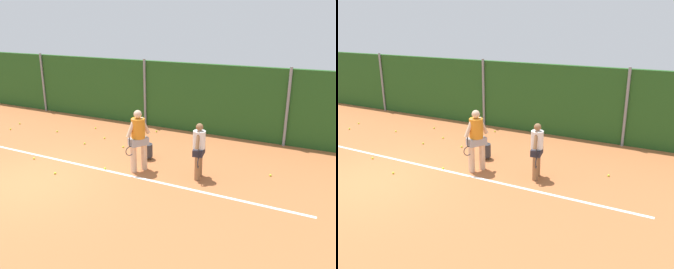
# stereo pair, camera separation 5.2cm
# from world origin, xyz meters

# --- Properties ---
(ground_plane) EXTENTS (30.24, 30.24, 0.00)m
(ground_plane) POSITION_xyz_m (0.00, 1.87, 0.00)
(ground_plane) COLOR #B76638
(hedge_fence_backdrop) EXTENTS (19.66, 0.25, 2.69)m
(hedge_fence_backdrop) POSITION_xyz_m (0.00, 6.36, 1.35)
(hedge_fence_backdrop) COLOR #23511E
(hedge_fence_backdrop) RESTS_ON ground_plane
(fence_post_left) EXTENTS (0.10, 0.10, 2.77)m
(fence_post_left) POSITION_xyz_m (-5.67, 6.18, 1.39)
(fence_post_left) COLOR gray
(fence_post_left) RESTS_ON ground_plane
(fence_post_center) EXTENTS (0.10, 0.10, 2.77)m
(fence_post_center) POSITION_xyz_m (0.00, 6.18, 1.39)
(fence_post_center) COLOR gray
(fence_post_center) RESTS_ON ground_plane
(fence_post_right) EXTENTS (0.10, 0.10, 2.77)m
(fence_post_right) POSITION_xyz_m (5.67, 6.18, 1.39)
(fence_post_right) COLOR gray
(fence_post_right) RESTS_ON ground_plane
(court_baseline_paint) EXTENTS (14.37, 0.10, 0.01)m
(court_baseline_paint) POSITION_xyz_m (0.00, 1.55, 0.00)
(court_baseline_paint) COLOR white
(court_baseline_paint) RESTS_ON ground_plane
(player_foreground_near) EXTENTS (0.54, 0.77, 1.84)m
(player_foreground_near) POSITION_xyz_m (2.23, 1.99, 1.03)
(player_foreground_near) COLOR beige
(player_foreground_near) RESTS_ON ground_plane
(player_midcourt) EXTENTS (0.36, 0.74, 1.60)m
(player_midcourt) POSITION_xyz_m (3.98, 2.32, 0.90)
(player_midcourt) COLOR #8C603D
(player_midcourt) RESTS_ON ground_plane
(ball_hopper) EXTENTS (0.36, 0.36, 0.51)m
(ball_hopper) POSITION_xyz_m (1.98, 2.91, 0.29)
(ball_hopper) COLOR #2D2D33
(ball_hopper) RESTS_ON ground_plane
(tennis_ball_0) EXTENTS (0.07, 0.07, 0.07)m
(tennis_ball_0) POSITION_xyz_m (-2.64, 3.75, 0.03)
(tennis_ball_0) COLOR #CCDB33
(tennis_ball_0) RESTS_ON ground_plane
(tennis_ball_1) EXTENTS (0.07, 0.07, 0.07)m
(tennis_ball_1) POSITION_xyz_m (-4.87, 3.86, 0.03)
(tennis_ball_1) COLOR #CCDB33
(tennis_ball_1) RESTS_ON ground_plane
(tennis_ball_2) EXTENTS (0.07, 0.07, 0.07)m
(tennis_ball_2) POSITION_xyz_m (-4.56, 3.13, 0.03)
(tennis_ball_2) COLOR #CCDB33
(tennis_ball_2) RESTS_ON ground_plane
(tennis_ball_3) EXTENTS (0.07, 0.07, 0.07)m
(tennis_ball_3) POSITION_xyz_m (1.28, 1.60, 0.03)
(tennis_ball_3) COLOR #CCDB33
(tennis_ball_3) RESTS_ON ground_plane
(tennis_ball_4) EXTENTS (0.07, 0.07, 0.07)m
(tennis_ball_4) POSITION_xyz_m (-1.23, 1.23, 0.03)
(tennis_ball_4) COLOR #CCDB33
(tennis_ball_4) RESTS_ON ground_plane
(tennis_ball_5) EXTENTS (0.07, 0.07, 0.07)m
(tennis_ball_5) POSITION_xyz_m (0.71, 3.43, 0.03)
(tennis_ball_5) COLOR #CCDB33
(tennis_ball_5) RESTS_ON ground_plane
(tennis_ball_6) EXTENTS (0.07, 0.07, 0.07)m
(tennis_ball_6) POSITION_xyz_m (-0.72, 3.10, 0.03)
(tennis_ball_6) COLOR #CCDB33
(tennis_ball_6) RESTS_ON ground_plane
(tennis_ball_7) EXTENTS (0.07, 0.07, 0.07)m
(tennis_ball_7) POSITION_xyz_m (-1.56, 4.80, 0.03)
(tennis_ball_7) COLOR #CCDB33
(tennis_ball_7) RESTS_ON ground_plane
(tennis_ball_8) EXTENTS (0.07, 0.07, 0.07)m
(tennis_ball_8) POSITION_xyz_m (-0.46, 3.93, 0.03)
(tennis_ball_8) COLOR #CCDB33
(tennis_ball_8) RESTS_ON ground_plane
(tennis_ball_9) EXTENTS (0.07, 0.07, 0.07)m
(tennis_ball_9) POSITION_xyz_m (5.79, 3.34, 0.03)
(tennis_ball_9) COLOR #CCDB33
(tennis_ball_9) RESTS_ON ground_plane
(tennis_ball_10) EXTENTS (0.07, 0.07, 0.07)m
(tennis_ball_10) POSITION_xyz_m (0.88, 5.53, 0.03)
(tennis_ball_10) COLOR #CCDB33
(tennis_ball_10) RESTS_ON ground_plane
(tennis_ball_11) EXTENTS (0.07, 0.07, 0.07)m
(tennis_ball_11) POSITION_xyz_m (0.20, 0.67, 0.03)
(tennis_ball_11) COLOR #CCDB33
(tennis_ball_11) RESTS_ON ground_plane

